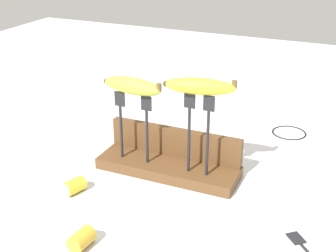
{
  "coord_description": "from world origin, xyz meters",
  "views": [
    {
      "loc": [
        0.41,
        -0.93,
        0.59
      ],
      "look_at": [
        0.0,
        0.0,
        0.13
      ],
      "focal_mm": 49.85,
      "sensor_mm": 36.0,
      "label": 1
    }
  ],
  "objects_px": {
    "fork_stand_right": "(199,128)",
    "banana_chunk_far": "(82,239)",
    "banana_raised_left": "(132,86)",
    "banana_chunk_near": "(74,186)",
    "fork_stand_left": "(134,121)",
    "banana_raised_right": "(200,86)",
    "wire_coil": "(289,132)"
  },
  "relations": [
    {
      "from": "fork_stand_right",
      "to": "banana_chunk_far",
      "type": "height_order",
      "value": "fork_stand_right"
    },
    {
      "from": "banana_raised_left",
      "to": "banana_chunk_near",
      "type": "distance_m",
      "value": 0.27
    },
    {
      "from": "wire_coil",
      "to": "banana_chunk_near",
      "type": "bearing_deg",
      "value": -126.69
    },
    {
      "from": "fork_stand_left",
      "to": "banana_raised_right",
      "type": "relative_size",
      "value": 1.06
    },
    {
      "from": "fork_stand_left",
      "to": "banana_chunk_far",
      "type": "distance_m",
      "value": 0.34
    },
    {
      "from": "banana_chunk_far",
      "to": "wire_coil",
      "type": "relative_size",
      "value": 0.55
    },
    {
      "from": "fork_stand_left",
      "to": "banana_chunk_near",
      "type": "xyz_separation_m",
      "value": [
        -0.08,
        -0.16,
        -0.12
      ]
    },
    {
      "from": "fork_stand_right",
      "to": "banana_chunk_near",
      "type": "relative_size",
      "value": 3.44
    },
    {
      "from": "banana_raised_left",
      "to": "banana_chunk_near",
      "type": "relative_size",
      "value": 2.78
    },
    {
      "from": "banana_raised_left",
      "to": "banana_chunk_far",
      "type": "distance_m",
      "value": 0.38
    },
    {
      "from": "fork_stand_right",
      "to": "banana_raised_left",
      "type": "relative_size",
      "value": 1.24
    },
    {
      "from": "banana_chunk_near",
      "to": "fork_stand_left",
      "type": "bearing_deg",
      "value": 63.36
    },
    {
      "from": "banana_raised_right",
      "to": "banana_chunk_far",
      "type": "xyz_separation_m",
      "value": [
        -0.12,
        -0.31,
        -0.23
      ]
    },
    {
      "from": "fork_stand_left",
      "to": "wire_coil",
      "type": "height_order",
      "value": "fork_stand_left"
    },
    {
      "from": "fork_stand_left",
      "to": "banana_chunk_near",
      "type": "distance_m",
      "value": 0.21
    },
    {
      "from": "fork_stand_right",
      "to": "banana_raised_left",
      "type": "xyz_separation_m",
      "value": [
        -0.17,
        0.0,
        0.08
      ]
    },
    {
      "from": "banana_raised_left",
      "to": "fork_stand_left",
      "type": "bearing_deg",
      "value": -5.54
    },
    {
      "from": "fork_stand_left",
      "to": "banana_raised_right",
      "type": "distance_m",
      "value": 0.2
    },
    {
      "from": "fork_stand_right",
      "to": "banana_chunk_near",
      "type": "bearing_deg",
      "value": -147.71
    },
    {
      "from": "fork_stand_left",
      "to": "banana_raised_left",
      "type": "relative_size",
      "value": 1.09
    },
    {
      "from": "banana_raised_right",
      "to": "wire_coil",
      "type": "height_order",
      "value": "banana_raised_right"
    },
    {
      "from": "banana_raised_right",
      "to": "banana_chunk_near",
      "type": "relative_size",
      "value": 2.85
    },
    {
      "from": "fork_stand_right",
      "to": "banana_chunk_far",
      "type": "distance_m",
      "value": 0.36
    },
    {
      "from": "fork_stand_right",
      "to": "wire_coil",
      "type": "distance_m",
      "value": 0.43
    },
    {
      "from": "fork_stand_left",
      "to": "fork_stand_right",
      "type": "height_order",
      "value": "fork_stand_right"
    },
    {
      "from": "fork_stand_right",
      "to": "banana_raised_right",
      "type": "relative_size",
      "value": 1.21
    },
    {
      "from": "fork_stand_left",
      "to": "banana_raised_left",
      "type": "bearing_deg",
      "value": 174.46
    },
    {
      "from": "banana_raised_left",
      "to": "banana_chunk_far",
      "type": "height_order",
      "value": "banana_raised_left"
    },
    {
      "from": "banana_raised_left",
      "to": "banana_chunk_far",
      "type": "relative_size",
      "value": 2.93
    },
    {
      "from": "banana_chunk_far",
      "to": "wire_coil",
      "type": "distance_m",
      "value": 0.74
    },
    {
      "from": "wire_coil",
      "to": "banana_raised_right",
      "type": "bearing_deg",
      "value": -111.81
    },
    {
      "from": "banana_raised_right",
      "to": "fork_stand_left",
      "type": "bearing_deg",
      "value": 180.0
    }
  ]
}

